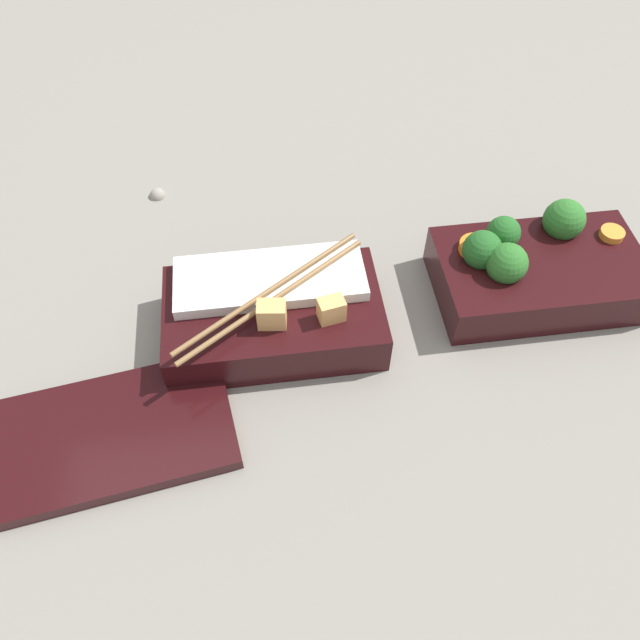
% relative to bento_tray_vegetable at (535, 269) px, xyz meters
% --- Properties ---
extents(ground_plane, '(3.00, 3.00, 0.00)m').
position_rel_bento_tray_vegetable_xyz_m(ground_plane, '(0.12, 0.03, -0.03)').
color(ground_plane, gray).
extents(bento_tray_vegetable, '(0.21, 0.12, 0.08)m').
position_rel_bento_tray_vegetable_xyz_m(bento_tray_vegetable, '(0.00, 0.00, 0.00)').
color(bento_tray_vegetable, black).
rests_on(bento_tray_vegetable, ground_plane).
extents(bento_tray_rice, '(0.21, 0.13, 0.07)m').
position_rel_bento_tray_vegetable_xyz_m(bento_tray_rice, '(0.27, 0.02, -0.00)').
color(bento_tray_rice, black).
rests_on(bento_tray_rice, ground_plane).
extents(bento_lid, '(0.22, 0.15, 0.01)m').
position_rel_bento_tray_vegetable_xyz_m(bento_lid, '(0.42, 0.12, -0.02)').
color(bento_lid, black).
rests_on(bento_lid, ground_plane).
extents(pebble_0, '(0.02, 0.02, 0.02)m').
position_rel_bento_tray_vegetable_xyz_m(pebble_0, '(0.39, -0.20, -0.02)').
color(pebble_0, gray).
rests_on(pebble_0, ground_plane).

